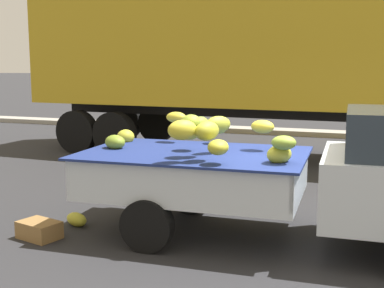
{
  "coord_description": "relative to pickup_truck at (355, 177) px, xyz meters",
  "views": [
    {
      "loc": [
        0.95,
        -6.33,
        2.21
      ],
      "look_at": [
        -1.33,
        -0.14,
        1.18
      ],
      "focal_mm": 47.76,
      "sensor_mm": 36.0,
      "label": 1
    }
  ],
  "objects": [
    {
      "name": "ground",
      "position": [
        -0.72,
        0.08,
        -0.89
      ],
      "size": [
        220.0,
        220.0,
        0.0
      ],
      "primitive_type": "plane",
      "color": "#28282B"
    },
    {
      "name": "curb_strip",
      "position": [
        -0.72,
        10.04,
        -0.81
      ],
      "size": [
        80.0,
        0.8,
        0.16
      ],
      "primitive_type": "cube",
      "color": "gray",
      "rests_on": "ground"
    },
    {
      "name": "pickup_truck",
      "position": [
        0.0,
        0.0,
        0.0
      ],
      "size": [
        5.19,
        2.1,
        1.7
      ],
      "rotation": [
        0.0,
        0.0,
        0.05
      ],
      "color": "silver",
      "rests_on": "ground"
    },
    {
      "name": "semi_trailer",
      "position": [
        -2.27,
        5.79,
        1.65
      ],
      "size": [
        12.06,
        2.9,
        3.95
      ],
      "rotation": [
        0.0,
        0.0,
        -0.03
      ],
      "color": "gold",
      "rests_on": "ground"
    },
    {
      "name": "fallen_banana_bunch_near_tailgate",
      "position": [
        -3.63,
        -0.41,
        -0.8
      ],
      "size": [
        0.43,
        0.34,
        0.18
      ],
      "primitive_type": "ellipsoid",
      "rotation": [
        0.0,
        0.0,
        2.72
      ],
      "color": "gold",
      "rests_on": "ground"
    },
    {
      "name": "produce_crate",
      "position": [
        -3.8,
        -1.02,
        -0.78
      ],
      "size": [
        0.59,
        0.47,
        0.22
      ],
      "primitive_type": "cube",
      "rotation": [
        0.0,
        0.0,
        -0.24
      ],
      "color": "olive",
      "rests_on": "ground"
    }
  ]
}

